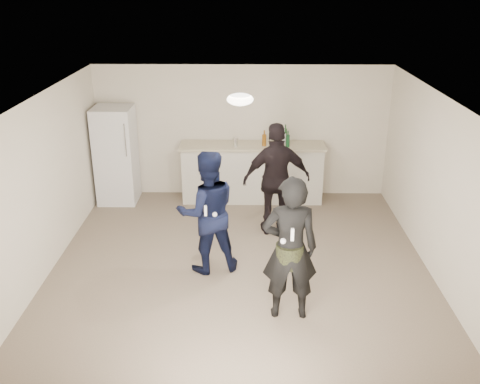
{
  "coord_description": "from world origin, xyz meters",
  "views": [
    {
      "loc": [
        0.1,
        -6.79,
        3.99
      ],
      "look_at": [
        0.0,
        0.2,
        1.15
      ],
      "focal_mm": 40.0,
      "sensor_mm": 36.0,
      "label": 1
    }
  ],
  "objects_px": {
    "fridge": "(116,155)",
    "shaker": "(236,142)",
    "counter": "(252,174)",
    "man": "(207,212)",
    "woman": "(290,249)",
    "spectator": "(277,179)"
  },
  "relations": [
    {
      "from": "counter",
      "to": "fridge",
      "type": "height_order",
      "value": "fridge"
    },
    {
      "from": "man",
      "to": "shaker",
      "type": "bearing_deg",
      "value": -112.66
    },
    {
      "from": "shaker",
      "to": "woman",
      "type": "height_order",
      "value": "woman"
    },
    {
      "from": "woman",
      "to": "spectator",
      "type": "xyz_separation_m",
      "value": [
        -0.04,
        2.36,
        0.0
      ]
    },
    {
      "from": "counter",
      "to": "spectator",
      "type": "xyz_separation_m",
      "value": [
        0.38,
        -1.39,
        0.41
      ]
    },
    {
      "from": "shaker",
      "to": "man",
      "type": "distance_m",
      "value": 2.57
    },
    {
      "from": "fridge",
      "to": "spectator",
      "type": "distance_m",
      "value": 3.19
    },
    {
      "from": "spectator",
      "to": "counter",
      "type": "bearing_deg",
      "value": -83.08
    },
    {
      "from": "shaker",
      "to": "spectator",
      "type": "height_order",
      "value": "spectator"
    },
    {
      "from": "shaker",
      "to": "spectator",
      "type": "xyz_separation_m",
      "value": [
        0.69,
        -1.31,
        -0.24
      ]
    },
    {
      "from": "counter",
      "to": "shaker",
      "type": "distance_m",
      "value": 0.72
    },
    {
      "from": "fridge",
      "to": "shaker",
      "type": "xyz_separation_m",
      "value": [
        2.22,
        -0.01,
        0.28
      ]
    },
    {
      "from": "fridge",
      "to": "woman",
      "type": "height_order",
      "value": "woman"
    },
    {
      "from": "counter",
      "to": "man",
      "type": "relative_size",
      "value": 1.44
    },
    {
      "from": "counter",
      "to": "fridge",
      "type": "bearing_deg",
      "value": -178.41
    },
    {
      "from": "counter",
      "to": "spectator",
      "type": "relative_size",
      "value": 1.39
    },
    {
      "from": "woman",
      "to": "fridge",
      "type": "bearing_deg",
      "value": -52.15
    },
    {
      "from": "fridge",
      "to": "man",
      "type": "distance_m",
      "value": 3.16
    },
    {
      "from": "counter",
      "to": "shaker",
      "type": "xyz_separation_m",
      "value": [
        -0.31,
        -0.08,
        0.65
      ]
    },
    {
      "from": "fridge",
      "to": "man",
      "type": "bearing_deg",
      "value": -53.65
    },
    {
      "from": "woman",
      "to": "spectator",
      "type": "relative_size",
      "value": 1.0
    },
    {
      "from": "counter",
      "to": "man",
      "type": "distance_m",
      "value": 2.72
    }
  ]
}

